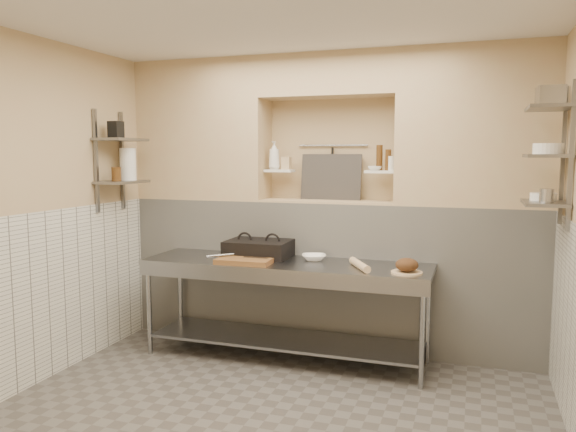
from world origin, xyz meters
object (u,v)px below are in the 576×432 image
at_px(panini_press, 259,249).
at_px(prep_table, 285,290).
at_px(cutting_board, 246,260).
at_px(bowl_alcove, 375,168).
at_px(mixing_bowl, 314,257).
at_px(rolling_pin, 360,265).
at_px(bread_loaf, 407,265).
at_px(bottle_soap, 274,155).
at_px(jug_left, 128,164).

bearing_deg(panini_press, prep_table, -26.69).
distance_m(cutting_board, bowl_alcove, 1.48).
bearing_deg(cutting_board, mixing_bowl, 28.69).
xyz_separation_m(prep_table, panini_press, (-0.31, 0.15, 0.34)).
height_order(rolling_pin, bread_loaf, bread_loaf).
relative_size(cutting_board, bread_loaf, 2.62).
bearing_deg(mixing_bowl, cutting_board, -151.31).
height_order(bottle_soap, jug_left, bottle_soap).
xyz_separation_m(bread_loaf, bowl_alcove, (-0.40, 0.70, 0.76)).
relative_size(panini_press, mixing_bowl, 2.69).
bearing_deg(rolling_pin, panini_press, 167.80).
relative_size(prep_table, bottle_soap, 9.40).
distance_m(cutting_board, jug_left, 1.53).
height_order(cutting_board, bowl_alcove, bowl_alcove).
bearing_deg(rolling_pin, jug_left, 179.09).
bearing_deg(cutting_board, panini_press, 87.67).
relative_size(cutting_board, bowl_alcove, 3.77).
distance_m(mixing_bowl, bread_loaf, 0.92).
distance_m(rolling_pin, bowl_alcove, 1.02).
distance_m(bread_loaf, jug_left, 2.80).
height_order(panini_press, bowl_alcove, bowl_alcove).
height_order(panini_press, cutting_board, panini_press).
distance_m(mixing_bowl, rolling_pin, 0.52).
height_order(rolling_pin, bowl_alcove, bowl_alcove).
relative_size(prep_table, cutting_board, 5.35).
height_order(prep_table, mixing_bowl, mixing_bowl).
relative_size(rolling_pin, bread_loaf, 2.26).
height_order(panini_press, bread_loaf, panini_press).
bearing_deg(mixing_bowl, bowl_alcove, 40.08).
distance_m(prep_table, bread_loaf, 1.15).
distance_m(rolling_pin, jug_left, 2.43).
bearing_deg(prep_table, rolling_pin, -5.76).
bearing_deg(jug_left, bottle_soap, 23.56).
bearing_deg(jug_left, cutting_board, -4.64).
bearing_deg(prep_table, mixing_bowl, 35.74).
height_order(cutting_board, rolling_pin, rolling_pin).
xyz_separation_m(mixing_bowl, bottle_soap, (-0.52, 0.37, 0.92)).
xyz_separation_m(cutting_board, bread_loaf, (1.42, -0.00, 0.05)).
height_order(bread_loaf, bottle_soap, bottle_soap).
height_order(rolling_pin, jug_left, jug_left).
distance_m(prep_table, cutting_board, 0.45).
relative_size(rolling_pin, bowl_alcove, 3.25).
bearing_deg(cutting_board, bread_loaf, -0.15).
bearing_deg(rolling_pin, bread_loaf, -9.94).
xyz_separation_m(mixing_bowl, bread_loaf, (0.87, -0.30, 0.04)).
xyz_separation_m(cutting_board, jug_left, (-1.27, 0.10, 0.84)).
bearing_deg(prep_table, panini_press, 154.60).
height_order(panini_press, mixing_bowl, panini_press).
relative_size(mixing_bowl, bowl_alcove, 1.72).
distance_m(rolling_pin, bread_loaf, 0.41).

